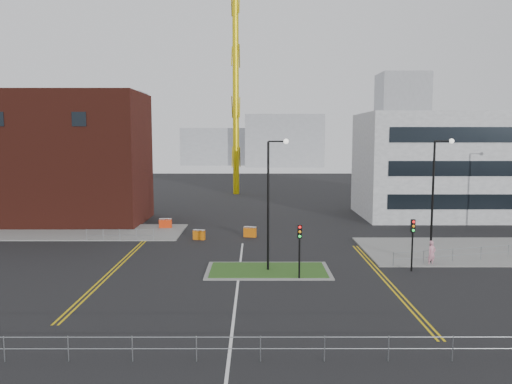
# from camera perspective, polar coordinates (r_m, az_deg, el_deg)

# --- Properties ---
(ground) EXTENTS (200.00, 200.00, 0.00)m
(ground) POSITION_cam_1_polar(r_m,az_deg,el_deg) (27.53, -2.47, -13.46)
(ground) COLOR black
(ground) RESTS_ON ground
(pavement_left) EXTENTS (28.00, 8.00, 0.12)m
(pavement_left) POSITION_cam_1_polar(r_m,az_deg,el_deg) (53.14, -23.56, -4.21)
(pavement_left) COLOR slate
(pavement_left) RESTS_ON ground
(pavement_right) EXTENTS (24.00, 10.00, 0.12)m
(pavement_right) POSITION_cam_1_polar(r_m,az_deg,el_deg) (45.96, 27.11, -5.98)
(pavement_right) COLOR slate
(pavement_right) RESTS_ON ground
(island_kerb) EXTENTS (8.60, 4.60, 0.08)m
(island_kerb) POSITION_cam_1_polar(r_m,az_deg,el_deg) (35.14, 1.38, -8.97)
(island_kerb) COLOR slate
(island_kerb) RESTS_ON ground
(grass_island) EXTENTS (8.00, 4.00, 0.12)m
(grass_island) POSITION_cam_1_polar(r_m,az_deg,el_deg) (35.13, 1.38, -8.94)
(grass_island) COLOR #26511B
(grass_island) RESTS_ON ground
(brick_building) EXTENTS (24.20, 10.07, 14.24)m
(brick_building) POSITION_cam_1_polar(r_m,az_deg,el_deg) (59.07, -24.20, 3.40)
(brick_building) COLOR #4E1C13
(brick_building) RESTS_ON ground
(office_block) EXTENTS (25.00, 12.20, 12.00)m
(office_block) POSITION_cam_1_polar(r_m,az_deg,el_deg) (63.06, 23.20, 2.83)
(office_block) COLOR #9D9FA1
(office_block) RESTS_ON ground
(tower_crane) EXTENTS (53.00, 2.70, 42.35)m
(tower_crane) POSITION_cam_1_polar(r_m,az_deg,el_deg) (83.09, 1.65, 20.07)
(tower_crane) COLOR yellow
(tower_crane) RESTS_ON ground
(streetlamp_island) EXTENTS (1.46, 0.36, 9.18)m
(streetlamp_island) POSITION_cam_1_polar(r_m,az_deg,el_deg) (34.12, 1.77, -0.23)
(streetlamp_island) COLOR black
(streetlamp_island) RESTS_ON ground
(streetlamp_right_near) EXTENTS (1.46, 0.36, 9.18)m
(streetlamp_right_near) POSITION_cam_1_polar(r_m,az_deg,el_deg) (38.39, 19.87, 0.13)
(streetlamp_right_near) COLOR black
(streetlamp_right_near) RESTS_ON ground
(traffic_light_island) EXTENTS (0.28, 0.33, 3.65)m
(traffic_light_island) POSITION_cam_1_polar(r_m,az_deg,el_deg) (32.69, 5.00, -5.60)
(traffic_light_island) COLOR black
(traffic_light_island) RESTS_ON ground
(traffic_light_right) EXTENTS (0.28, 0.33, 3.65)m
(traffic_light_right) POSITION_cam_1_polar(r_m,az_deg,el_deg) (36.20, 17.48, -4.70)
(traffic_light_right) COLOR black
(traffic_light_right) RESTS_ON ground
(railing_front) EXTENTS (24.05, 0.05, 1.10)m
(railing_front) POSITION_cam_1_polar(r_m,az_deg,el_deg) (21.66, -3.17, -16.89)
(railing_front) COLOR gray
(railing_front) RESTS_ON ground
(railing_left) EXTENTS (6.05, 0.05, 1.10)m
(railing_left) POSITION_cam_1_polar(r_m,az_deg,el_deg) (46.32, -15.29, -4.54)
(railing_left) COLOR gray
(railing_left) RESTS_ON ground
(railing_right) EXTENTS (19.05, 5.05, 1.10)m
(railing_right) POSITION_cam_1_polar(r_m,az_deg,el_deg) (42.96, 26.89, -5.81)
(railing_right) COLOR gray
(railing_right) RESTS_ON ground
(centre_line) EXTENTS (0.15, 30.00, 0.01)m
(centre_line) POSITION_cam_1_polar(r_m,az_deg,el_deg) (29.41, -2.31, -12.12)
(centre_line) COLOR silver
(centre_line) RESTS_ON ground
(yellow_left_a) EXTENTS (0.12, 24.00, 0.01)m
(yellow_left_a) POSITION_cam_1_polar(r_m,az_deg,el_deg) (38.42, -15.50, -7.92)
(yellow_left_a) COLOR gold
(yellow_left_a) RESTS_ON ground
(yellow_left_b) EXTENTS (0.12, 24.00, 0.01)m
(yellow_left_b) POSITION_cam_1_polar(r_m,az_deg,el_deg) (38.34, -15.06, -7.93)
(yellow_left_b) COLOR gold
(yellow_left_b) RESTS_ON ground
(yellow_right_a) EXTENTS (0.12, 20.00, 0.01)m
(yellow_right_a) POSITION_cam_1_polar(r_m,az_deg,el_deg) (34.25, 14.29, -9.63)
(yellow_right_a) COLOR gold
(yellow_right_a) RESTS_ON ground
(yellow_right_b) EXTENTS (0.12, 20.00, 0.01)m
(yellow_right_b) POSITION_cam_1_polar(r_m,az_deg,el_deg) (34.33, 14.79, -9.61)
(yellow_right_b) COLOR gold
(yellow_right_b) RESTS_ON ground
(skyline_a) EXTENTS (18.00, 12.00, 22.00)m
(skyline_a) POSITION_cam_1_polar(r_m,az_deg,el_deg) (151.57, -15.94, 6.76)
(skyline_a) COLOR gray
(skyline_a) RESTS_ON ground
(skyline_b) EXTENTS (24.00, 12.00, 16.00)m
(skyline_b) POSITION_cam_1_polar(r_m,az_deg,el_deg) (156.13, 3.20, 5.88)
(skyline_b) COLOR gray
(skyline_b) RESTS_ON ground
(skyline_c) EXTENTS (14.00, 12.00, 28.00)m
(skyline_c) POSITION_cam_1_polar(r_m,az_deg,el_deg) (157.19, 16.28, 7.82)
(skyline_c) COLOR gray
(skyline_c) RESTS_ON ground
(skyline_d) EXTENTS (30.00, 12.00, 12.00)m
(skyline_d) POSITION_cam_1_polar(r_m,az_deg,el_deg) (166.16, -3.24, 5.22)
(skyline_d) COLOR gray
(skyline_d) RESTS_ON ground
(pedestrian) EXTENTS (0.79, 0.68, 1.83)m
(pedestrian) POSITION_cam_1_polar(r_m,az_deg,el_deg) (38.55, 19.44, -6.61)
(pedestrian) COLOR pink
(pedestrian) RESTS_ON ground
(barrier_left) EXTENTS (1.26, 0.44, 1.06)m
(barrier_left) POSITION_cam_1_polar(r_m,az_deg,el_deg) (51.45, -10.31, -3.53)
(barrier_left) COLOR red
(barrier_left) RESTS_ON ground
(barrier_mid) EXTENTS (1.13, 0.61, 0.91)m
(barrier_mid) POSITION_cam_1_polar(r_m,az_deg,el_deg) (45.71, -6.53, -4.82)
(barrier_mid) COLOR #D0660B
(barrier_mid) RESTS_ON ground
(barrier_right) EXTENTS (1.22, 0.68, 0.98)m
(barrier_right) POSITION_cam_1_polar(r_m,az_deg,el_deg) (46.55, -0.70, -4.53)
(barrier_right) COLOR orange
(barrier_right) RESTS_ON ground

